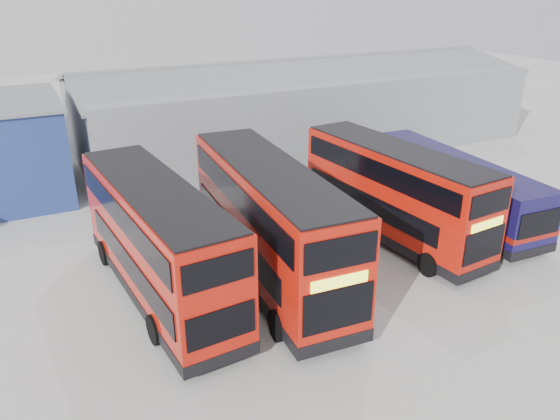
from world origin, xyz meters
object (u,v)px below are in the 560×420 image
Objects in this scene: double_decker_right at (393,194)px; maintenance_shed at (300,106)px; single_decker_blue at (450,188)px; double_decker_centre at (270,225)px; double_decker_left at (158,243)px.

maintenance_shed is at bearing 71.23° from double_decker_right.
double_decker_right is at bearing 13.41° from single_decker_blue.
double_decker_centre is at bearing 12.09° from single_decker_blue.
double_decker_centre is (-10.27, -16.49, -0.31)m from maintenance_shed.
double_decker_left is 14.63m from single_decker_blue.
double_decker_centre reaches higher than double_decker_right.
double_decker_centre reaches higher than double_decker_left.
double_decker_centre reaches higher than single_decker_blue.
double_decker_left is (-14.37, -15.89, -0.43)m from maintenance_shed.
maintenance_shed is 2.76× the size of double_decker_centre.
maintenance_shed is 3.01× the size of double_decker_right.
double_decker_centre is 1.01× the size of single_decker_blue.
single_decker_blue is at bearing 179.47° from double_decker_left.
double_decker_right is at bearing 177.11° from double_decker_left.
double_decker_right is at bearing -103.68° from maintenance_shed.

